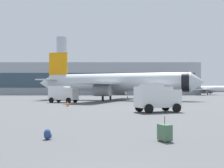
# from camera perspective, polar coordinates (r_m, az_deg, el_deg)

# --- Properties ---
(airplane_at_gate) EXTENTS (34.91, 31.89, 10.50)m
(airplane_at_gate) POSITION_cam_1_polar(r_m,az_deg,el_deg) (56.42, 0.34, 0.27)
(airplane_at_gate) COLOR silver
(airplane_at_gate) RESTS_ON ground
(airplane_taxiing) EXTENTS (19.64, 18.03, 6.71)m
(airplane_taxiing) POSITION_cam_1_polar(r_m,az_deg,el_deg) (115.61, 18.85, -1.03)
(airplane_taxiing) COLOR white
(airplane_taxiing) RESTS_ON ground
(service_truck) EXTENTS (5.27, 3.89, 2.90)m
(service_truck) POSITION_cam_1_polar(r_m,az_deg,el_deg) (47.82, -10.46, -1.93)
(service_truck) COLOR white
(service_truck) RESTS_ON ground
(fuel_truck) EXTENTS (6.07, 2.86, 3.20)m
(fuel_truck) POSITION_cam_1_polar(r_m,az_deg,el_deg) (50.56, 8.80, -1.70)
(fuel_truck) COLOR white
(fuel_truck) RESTS_ON ground
(cargo_van) EXTENTS (4.82, 3.53, 2.60)m
(cargo_van) POSITION_cam_1_polar(r_m,az_deg,el_deg) (27.80, 9.18, -2.86)
(cargo_van) COLOR white
(cargo_van) RESTS_ON ground
(safety_cone_near) EXTENTS (0.44, 0.44, 0.74)m
(safety_cone_near) POSITION_cam_1_polar(r_m,az_deg,el_deg) (67.20, 3.01, -2.76)
(safety_cone_near) COLOR #F2590C
(safety_cone_near) RESTS_ON ground
(safety_cone_mid) EXTENTS (0.44, 0.44, 0.77)m
(safety_cone_mid) POSITION_cam_1_polar(r_m,az_deg,el_deg) (37.26, -9.50, -4.06)
(safety_cone_mid) COLOR #F2590C
(safety_cone_mid) RESTS_ON ground
(rolling_suitcase) EXTENTS (0.62, 0.75, 1.10)m
(rolling_suitcase) POSITION_cam_1_polar(r_m,az_deg,el_deg) (12.50, 10.74, -9.91)
(rolling_suitcase) COLOR #476B4C
(rolling_suitcase) RESTS_ON ground
(traveller_backpack) EXTENTS (0.36, 0.40, 0.48)m
(traveller_backpack) POSITION_cam_1_polar(r_m,az_deg,el_deg) (13.04, -13.56, -10.23)
(traveller_backpack) COLOR navy
(traveller_backpack) RESTS_ON ground
(terminal_building) EXTENTS (96.33, 20.85, 25.10)m
(terminal_building) POSITION_cam_1_polar(r_m,az_deg,el_deg) (119.54, -6.33, 0.99)
(terminal_building) COLOR #9EA3AD
(terminal_building) RESTS_ON ground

